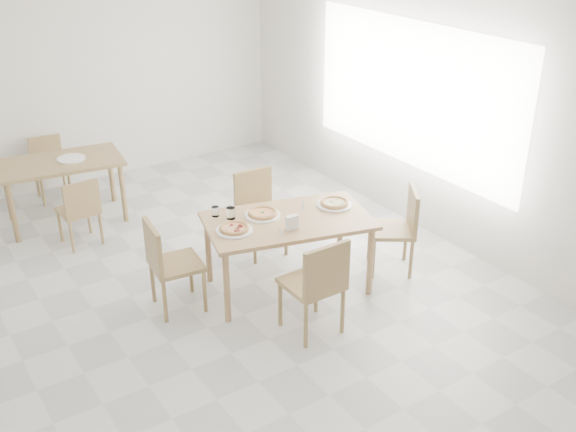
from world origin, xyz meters
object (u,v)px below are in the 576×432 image
chair_west (167,260)px  tumbler_a (231,213)px  main_table (288,226)px  plate_empty (71,159)px  plate_pepperoni (234,230)px  chair_back_s (80,208)px  pizza_pepperoni (234,228)px  chair_south (318,281)px  plate_mushroom (334,205)px  pizza_margherita (263,213)px  napkin_holder (292,223)px  chair_east (400,224)px  pizza_mushroom (334,203)px  second_table (61,169)px  chair_back_n (49,163)px  plate_margherita (263,215)px  tumbler_b (215,211)px  chair_north (258,206)px

chair_west → tumbler_a: size_ratio=8.08×
main_table → tumbler_a: bearing=160.0°
main_table → plate_empty: 2.92m
plate_pepperoni → chair_back_s: size_ratio=0.43×
pizza_pepperoni → plate_empty: size_ratio=1.05×
chair_south → plate_mushroom: 1.10m
plate_pepperoni → pizza_margherita: 0.40m
tumbler_a → napkin_holder: (0.35, -0.51, 0.01)m
chair_east → tumbler_a: bearing=-77.6°
chair_east → chair_back_s: (-2.52, 2.28, -0.06)m
main_table → chair_east: chair_east is taller
main_table → plate_mushroom: bearing=14.0°
chair_west → pizza_pepperoni: bearing=-105.4°
napkin_holder → chair_back_s: (-1.29, 2.17, -0.36)m
chair_east → napkin_holder: bearing=-61.3°
pizza_pepperoni → pizza_mushroom: bearing=-3.4°
second_table → chair_back_n: 0.81m
second_table → plate_empty: plate_empty is taller
chair_back_s → chair_south: bearing=108.7°
chair_east → plate_pepperoni: 1.74m
chair_east → pizza_mushroom: chair_east is taller
pizza_margherita → pizza_mushroom: bearing=-15.1°
plate_pepperoni → pizza_margherita: (0.38, 0.13, 0.02)m
plate_margherita → pizza_mushroom: bearing=-15.1°
plate_pepperoni → tumbler_b: tumbler_b is taller
chair_west → pizza_mushroom: size_ratio=2.46×
plate_margherita → napkin_holder: bearing=-79.7°
chair_back_n → chair_back_s: bearing=-89.7°
chair_north → chair_back_s: (-1.56, 1.12, -0.06)m
chair_west → plate_mushroom: bearing=-93.4°
plate_mushroom → napkin_holder: (-0.63, -0.20, 0.06)m
main_table → tumbler_b: bearing=156.1°
main_table → chair_back_s: (-1.38, 1.96, -0.22)m
tumbler_a → tumbler_b: bearing=128.0°
chair_north → chair_back_n: bearing=122.7°
main_table → chair_back_n: bearing=125.0°
main_table → pizza_pepperoni: bearing=-171.5°
plate_mushroom → chair_back_s: 2.77m
napkin_holder → chair_back_n: bearing=112.4°
chair_east → plate_pepperoni: (-1.68, 0.38, 0.24)m
pizza_pepperoni → chair_back_n: pizza_pepperoni is taller
chair_south → pizza_mushroom: 1.11m
chair_back_n → tumbler_b: bearing=-72.1°
chair_north → plate_margherita: size_ratio=2.59×
chair_south → napkin_holder: chair_south is taller
main_table → second_table: size_ratio=1.19×
plate_mushroom → tumbler_b: bearing=158.0°
chair_north → pizza_pepperoni: chair_north is taller
tumbler_b → second_table: size_ratio=0.07×
pizza_pepperoni → chair_back_s: size_ratio=0.42×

